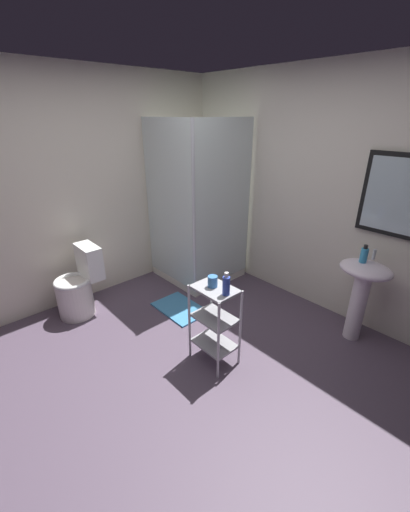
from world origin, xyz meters
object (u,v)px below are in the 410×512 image
bath_mat (180,308)px  pedestal_sink (362,285)px  shampoo_bottle_blue (226,285)px  storage_cart (215,319)px  toilet (79,288)px  hand_soap_bottle (364,255)px  rinse_cup (213,281)px  shower_stall (198,246)px

bath_mat → pedestal_sink: bearing=32.2°
shampoo_bottle_blue → bath_mat: (-0.98, 0.28, -0.81)m
storage_cart → shampoo_bottle_blue: bearing=-2.9°
pedestal_sink → toilet: size_ratio=1.07×
hand_soap_bottle → rinse_cup: (-0.68, -1.22, -0.09)m
storage_cart → rinse_cup: size_ratio=7.83×
toilet → hand_soap_bottle: bearing=39.6°
pedestal_sink → hand_soap_bottle: hand_soap_bottle is taller
pedestal_sink → rinse_cup: size_ratio=8.57×
pedestal_sink → toilet: bearing=-140.7°
shampoo_bottle_blue → bath_mat: 1.30m
toilet → shampoo_bottle_blue: size_ratio=3.96×
bath_mat → storage_cart: bearing=-17.8°
pedestal_sink → bath_mat: size_ratio=1.35×
pedestal_sink → storage_cart: pedestal_sink is taller
hand_soap_bottle → bath_mat: bearing=-147.5°
pedestal_sink → hand_soap_bottle: bearing=-159.0°
toilet → shower_stall: bearing=80.3°
rinse_cup → shampoo_bottle_blue: bearing=-3.1°
hand_soap_bottle → shampoo_bottle_blue: bearing=-112.7°
bath_mat → shampoo_bottle_blue: bearing=-15.9°
shower_stall → rinse_cup: shower_stall is taller
hand_soap_bottle → shampoo_bottle_blue: 1.33m
hand_soap_bottle → bath_mat: hand_soap_bottle is taller
pedestal_sink → hand_soap_bottle: (-0.04, -0.01, 0.30)m
rinse_cup → bath_mat: 1.16m
shower_stall → rinse_cup: (1.24, -0.91, 0.32)m
pedestal_sink → storage_cart: (-0.68, -1.24, -0.14)m
toilet → shampoo_bottle_blue: shampoo_bottle_blue is taller
shower_stall → bath_mat: bearing=-56.6°
storage_cart → hand_soap_bottle: 1.45m
storage_cart → rinse_cup: bearing=175.9°
shower_stall → bath_mat: 0.89m
toilet → hand_soap_bottle: (2.17, 1.79, 0.57)m
hand_soap_bottle → bath_mat: size_ratio=0.28×
pedestal_sink → storage_cart: bearing=-118.9°
storage_cart → bath_mat: (-0.85, 0.27, -0.43)m
shower_stall → shampoo_bottle_blue: 1.71m
toilet → storage_cart: 1.63m
shower_stall → shampoo_bottle_blue: size_ratio=10.42×
shower_stall → storage_cart: size_ratio=2.70×
pedestal_sink → bath_mat: 1.89m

